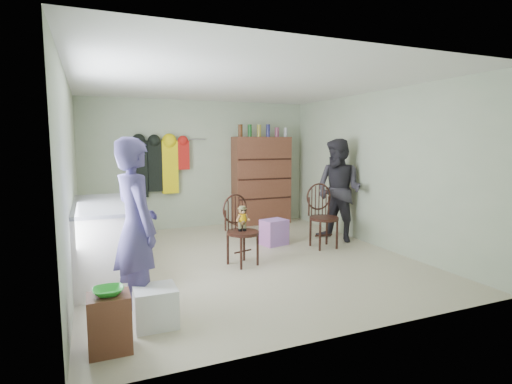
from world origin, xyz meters
name	(u,v)px	position (x,y,z in m)	size (l,w,h in m)	color
ground_plane	(245,259)	(0.00, 0.00, 0.00)	(5.00, 5.00, 0.00)	beige
room_walls	(233,150)	(0.00, 0.53, 1.58)	(5.00, 5.00, 5.00)	#B5C2A2
counter	(101,240)	(-1.95, 0.00, 0.47)	(0.64, 1.86, 0.94)	silver
stool	(110,323)	(-1.94, -1.98, 0.24)	(0.33, 0.28, 0.47)	brown
bowl	(108,291)	(-1.94, -1.98, 0.50)	(0.24, 0.24, 0.06)	green
plastic_tub	(155,306)	(-1.53, -1.66, 0.18)	(0.38, 0.36, 0.36)	white
chair_front	(240,225)	(-0.15, -0.20, 0.55)	(0.55, 0.55, 0.98)	#3E1E15
chair_far	(322,213)	(1.40, 0.18, 0.55)	(0.47, 0.47, 1.03)	#3E1E15
striped_bag	(274,232)	(0.74, 0.59, 0.21)	(0.40, 0.31, 0.42)	#E572C8
person_left	(136,228)	(-1.65, -1.35, 0.87)	(0.63, 0.42, 1.74)	#4F4680
person_right	(339,190)	(1.88, 0.43, 0.88)	(0.85, 0.66, 1.75)	#2D2B33
dresser	(262,180)	(1.25, 2.30, 0.91)	(1.20, 0.39, 2.05)	brown
coat_rack	(159,166)	(-0.83, 2.38, 1.25)	(1.42, 0.12, 1.09)	#99999E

